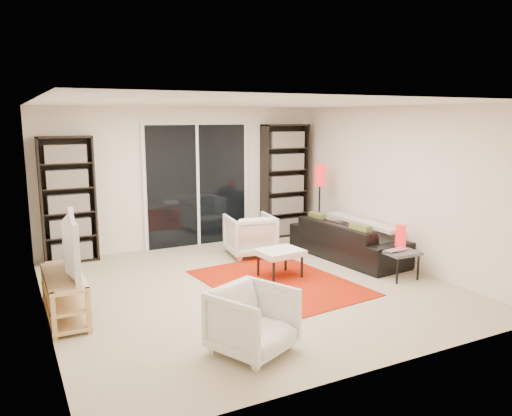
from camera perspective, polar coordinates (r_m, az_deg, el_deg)
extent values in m
plane|color=#BBAE92|center=(6.73, -0.74, -8.99)|extent=(5.00, 5.00, 0.00)
cube|color=white|center=(8.73, -8.07, 3.47)|extent=(5.00, 0.02, 2.40)
cube|color=white|center=(4.38, 13.91, -3.56)|extent=(5.00, 0.02, 2.40)
cube|color=white|center=(5.80, -23.52, -0.75)|extent=(0.02, 5.00, 2.40)
cube|color=white|center=(7.86, 15.82, 2.43)|extent=(0.02, 5.00, 2.40)
cube|color=white|center=(6.35, -0.79, 11.89)|extent=(5.00, 5.00, 0.02)
cube|color=white|center=(8.78, -6.75, 2.56)|extent=(1.92, 0.06, 2.16)
cube|color=black|center=(8.75, -6.67, 2.54)|extent=(1.80, 0.02, 2.10)
cube|color=white|center=(8.74, -6.65, 2.53)|extent=(0.05, 0.02, 2.10)
cube|color=black|center=(8.18, -20.67, 0.86)|extent=(0.80, 0.30, 1.95)
cube|color=#B39E3F|center=(8.16, -20.66, 0.84)|extent=(0.70, 0.22, 1.85)
cube|color=black|center=(9.39, 3.31, 3.12)|extent=(0.90, 0.30, 2.10)
cube|color=#B39E3F|center=(9.37, 3.37, 3.11)|extent=(0.80, 0.22, 2.00)
cube|color=#D7BA7D|center=(6.02, -21.17, -7.27)|extent=(0.40, 1.25, 0.04)
cube|color=#D7BA7D|center=(6.09, -21.03, -9.33)|extent=(0.40, 1.25, 0.03)
cube|color=#D7BA7D|center=(6.16, -20.91, -11.00)|extent=(0.40, 1.25, 0.04)
cube|color=#D7BA7D|center=(5.53, -22.13, -11.43)|extent=(0.05, 0.05, 0.50)
cube|color=#D7BA7D|center=(6.64, -23.06, -7.87)|extent=(0.05, 0.05, 0.50)
cube|color=#D7BA7D|center=(5.56, -18.58, -11.07)|extent=(0.05, 0.05, 0.50)
cube|color=#D7BA7D|center=(6.66, -20.12, -7.59)|extent=(0.05, 0.05, 0.50)
imported|color=black|center=(5.93, -21.20, -4.01)|extent=(0.24, 1.16, 0.66)
cube|color=#A91C05|center=(6.88, 2.59, -8.51)|extent=(1.94, 2.47, 0.01)
imported|color=black|center=(8.12, 10.48, -3.56)|extent=(1.01, 2.13, 0.60)
imported|color=silver|center=(8.13, -0.69, -3.10)|extent=(0.81, 0.83, 0.68)
imported|color=silver|center=(4.87, -0.37, -12.76)|extent=(0.91, 0.92, 0.64)
cube|color=silver|center=(7.02, 2.77, -5.10)|extent=(0.64, 0.54, 0.08)
cylinder|color=black|center=(6.80, 2.04, -7.39)|extent=(0.04, 0.04, 0.32)
cylinder|color=black|center=(7.11, 0.25, -6.58)|extent=(0.04, 0.04, 0.32)
cylinder|color=black|center=(7.06, 5.27, -6.73)|extent=(0.04, 0.04, 0.32)
cylinder|color=black|center=(7.36, 3.41, -5.99)|extent=(0.04, 0.04, 0.32)
cube|color=#4B4B50|center=(7.25, 16.07, -4.85)|extent=(0.47, 0.47, 0.04)
cylinder|color=black|center=(7.05, 15.85, -6.87)|extent=(0.03, 0.03, 0.38)
cylinder|color=black|center=(7.32, 13.96, -6.15)|extent=(0.03, 0.03, 0.38)
cylinder|color=black|center=(7.29, 18.05, -6.42)|extent=(0.03, 0.03, 0.38)
cylinder|color=black|center=(7.55, 16.14, -5.74)|extent=(0.03, 0.03, 0.38)
imported|color=silver|center=(7.16, 16.04, -4.75)|extent=(0.37, 0.26, 0.03)
cylinder|color=red|center=(7.38, 16.19, -3.10)|extent=(0.15, 0.15, 0.33)
cylinder|color=black|center=(9.02, 7.15, -3.95)|extent=(0.21, 0.21, 0.03)
cylinder|color=black|center=(8.90, 7.22, -0.70)|extent=(0.03, 0.03, 1.07)
cylinder|color=red|center=(8.80, 7.33, 3.76)|extent=(0.19, 0.19, 0.39)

